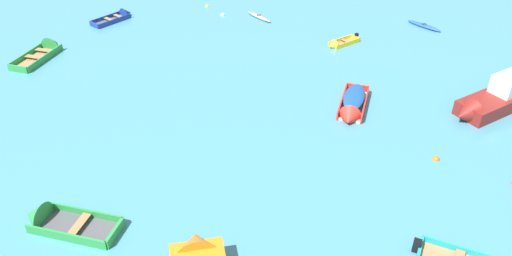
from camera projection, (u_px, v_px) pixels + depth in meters
rowboat_red_outer_left at (352, 106)px, 28.07m from camera, size 2.91×4.26×1.27m
rowboat_green_cluster_outer at (52, 220)px, 20.79m from camera, size 4.46×2.95×1.38m
kayak_blue_near_camera at (424, 26)px, 38.55m from camera, size 2.02×2.72×0.28m
kayak_grey_outer_right at (259, 16)px, 40.16m from camera, size 1.91×2.75×0.28m
rowboat_deep_blue_far_left at (120, 16)px, 40.10m from camera, size 3.39×3.21×1.09m
rowboat_yellow_midfield_left at (338, 44)px, 35.67m from camera, size 2.74×1.97×0.77m
motor_launch_maroon_distant_center at (496, 99)px, 28.19m from camera, size 6.59×4.17×2.25m
rowboat_green_center at (47, 50)px, 34.73m from camera, size 3.11×4.61×1.42m
mooring_buoy_far_field at (436, 159)px, 24.59m from camera, size 0.37×0.37×0.37m
mooring_buoy_outer_edge at (207, 6)px, 42.47m from camera, size 0.33×0.33×0.33m
mooring_buoy_midfield at (223, 15)px, 40.76m from camera, size 0.38×0.38×0.38m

